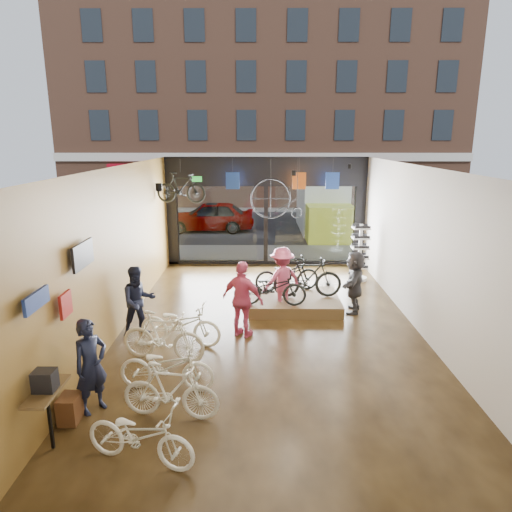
{
  "coord_description": "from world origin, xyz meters",
  "views": [
    {
      "loc": [
        -0.27,
        -10.03,
        4.4
      ],
      "look_at": [
        -0.33,
        1.4,
        1.46
      ],
      "focal_mm": 32.0,
      "sensor_mm": 36.0,
      "label": 1
    }
  ],
  "objects_px": {
    "box_truck": "(324,210)",
    "display_bike_left": "(272,288)",
    "hung_bike": "(181,188)",
    "floor_bike_3": "(163,336)",
    "display_bike_right": "(287,274)",
    "floor_bike_0": "(140,435)",
    "customer_2": "(243,300)",
    "street_car": "(210,216)",
    "floor_bike_1": "(171,391)",
    "display_bike_mid": "(308,277)",
    "customer_0": "(91,366)",
    "customer_3": "(282,280)",
    "customer_1": "(138,301)",
    "floor_bike_2": "(167,366)",
    "sunglasses_rack": "(360,253)",
    "floor_bike_4": "(180,324)",
    "penny_farthing": "(279,200)",
    "display_platform": "(294,302)",
    "customer_5": "(355,282)"
  },
  "relations": [
    {
      "from": "box_truck",
      "to": "display_bike_left",
      "type": "distance_m",
      "value": 10.48
    },
    {
      "from": "hung_bike",
      "to": "floor_bike_3",
      "type": "bearing_deg",
      "value": -164.82
    },
    {
      "from": "floor_bike_3",
      "to": "display_bike_right",
      "type": "bearing_deg",
      "value": -25.34
    },
    {
      "from": "floor_bike_0",
      "to": "customer_2",
      "type": "xyz_separation_m",
      "value": [
        1.28,
        4.25,
        0.45
      ]
    },
    {
      "from": "street_car",
      "to": "floor_bike_1",
      "type": "height_order",
      "value": "street_car"
    },
    {
      "from": "display_bike_mid",
      "to": "floor_bike_0",
      "type": "bearing_deg",
      "value": 152.87
    },
    {
      "from": "floor_bike_3",
      "to": "customer_0",
      "type": "xyz_separation_m",
      "value": [
        -0.81,
        -1.77,
        0.28
      ]
    },
    {
      "from": "floor_bike_0",
      "to": "customer_3",
      "type": "relative_size",
      "value": 0.97
    },
    {
      "from": "display_bike_left",
      "to": "customer_1",
      "type": "height_order",
      "value": "customer_1"
    },
    {
      "from": "floor_bike_2",
      "to": "customer_1",
      "type": "distance_m",
      "value": 2.65
    },
    {
      "from": "display_bike_right",
      "to": "hung_bike",
      "type": "height_order",
      "value": "hung_bike"
    },
    {
      "from": "display_bike_mid",
      "to": "customer_2",
      "type": "xyz_separation_m",
      "value": [
        -1.66,
        -1.83,
        0.04
      ]
    },
    {
      "from": "display_bike_left",
      "to": "sunglasses_rack",
      "type": "bearing_deg",
      "value": -39.19
    },
    {
      "from": "display_bike_mid",
      "to": "customer_1",
      "type": "distance_m",
      "value": 4.41
    },
    {
      "from": "floor_bike_4",
      "to": "box_truck",
      "type": "bearing_deg",
      "value": -10.99
    },
    {
      "from": "customer_0",
      "to": "penny_farthing",
      "type": "bearing_deg",
      "value": 13.33
    },
    {
      "from": "customer_0",
      "to": "customer_3",
      "type": "xyz_separation_m",
      "value": [
        3.35,
        4.57,
        0.04
      ]
    },
    {
      "from": "display_bike_left",
      "to": "display_bike_right",
      "type": "bearing_deg",
      "value": -17.77
    },
    {
      "from": "display_bike_right",
      "to": "floor_bike_0",
      "type": "bearing_deg",
      "value": 148.78
    },
    {
      "from": "display_bike_mid",
      "to": "display_bike_right",
      "type": "distance_m",
      "value": 0.73
    },
    {
      "from": "floor_bike_2",
      "to": "hung_bike",
      "type": "distance_m",
      "value": 7.31
    },
    {
      "from": "display_bike_mid",
      "to": "sunglasses_rack",
      "type": "height_order",
      "value": "sunglasses_rack"
    },
    {
      "from": "floor_bike_2",
      "to": "floor_bike_4",
      "type": "height_order",
      "value": "floor_bike_4"
    },
    {
      "from": "display_platform",
      "to": "hung_bike",
      "type": "distance_m",
      "value": 5.12
    },
    {
      "from": "floor_bike_0",
      "to": "display_bike_right",
      "type": "relative_size",
      "value": 0.92
    },
    {
      "from": "street_car",
      "to": "floor_bike_0",
      "type": "distance_m",
      "value": 16.59
    },
    {
      "from": "customer_5",
      "to": "hung_bike",
      "type": "bearing_deg",
      "value": -103.93
    },
    {
      "from": "customer_0",
      "to": "customer_5",
      "type": "distance_m",
      "value": 6.9
    },
    {
      "from": "display_bike_right",
      "to": "penny_farthing",
      "type": "xyz_separation_m",
      "value": [
        -0.14,
        2.48,
        1.73
      ]
    },
    {
      "from": "floor_bike_0",
      "to": "display_platform",
      "type": "height_order",
      "value": "floor_bike_0"
    },
    {
      "from": "street_car",
      "to": "customer_2",
      "type": "relative_size",
      "value": 2.44
    },
    {
      "from": "floor_bike_2",
      "to": "customer_0",
      "type": "relative_size",
      "value": 1.07
    },
    {
      "from": "customer_3",
      "to": "customer_1",
      "type": "bearing_deg",
      "value": -3.27
    },
    {
      "from": "display_bike_left",
      "to": "street_car",
      "type": "bearing_deg",
      "value": 17.52
    },
    {
      "from": "customer_3",
      "to": "sunglasses_rack",
      "type": "xyz_separation_m",
      "value": [
        2.6,
        2.7,
        0.06
      ]
    },
    {
      "from": "customer_0",
      "to": "hung_bike",
      "type": "bearing_deg",
      "value": 34.34
    },
    {
      "from": "penny_farthing",
      "to": "customer_5",
      "type": "bearing_deg",
      "value": -60.81
    },
    {
      "from": "customer_0",
      "to": "box_truck",
      "type": "bearing_deg",
      "value": 14.79
    },
    {
      "from": "customer_3",
      "to": "customer_5",
      "type": "xyz_separation_m",
      "value": [
        1.88,
        -0.06,
        -0.04
      ]
    },
    {
      "from": "display_bike_right",
      "to": "customer_2",
      "type": "relative_size",
      "value": 1.01
    },
    {
      "from": "display_bike_left",
      "to": "sunglasses_rack",
      "type": "xyz_separation_m",
      "value": [
        2.88,
        3.09,
        0.16
      ]
    },
    {
      "from": "floor_bike_1",
      "to": "floor_bike_2",
      "type": "distance_m",
      "value": 0.89
    },
    {
      "from": "sunglasses_rack",
      "to": "box_truck",
      "type": "bearing_deg",
      "value": 90.16
    },
    {
      "from": "display_bike_right",
      "to": "sunglasses_rack",
      "type": "relative_size",
      "value": 0.98
    },
    {
      "from": "display_bike_left",
      "to": "customer_5",
      "type": "height_order",
      "value": "customer_5"
    },
    {
      "from": "box_truck",
      "to": "floor_bike_2",
      "type": "height_order",
      "value": "box_truck"
    },
    {
      "from": "display_platform",
      "to": "display_bike_left",
      "type": "bearing_deg",
      "value": -134.12
    },
    {
      "from": "floor_bike_4",
      "to": "display_bike_left",
      "type": "relative_size",
      "value": 1.06
    },
    {
      "from": "floor_bike_2",
      "to": "display_bike_right",
      "type": "bearing_deg",
      "value": -22.25
    },
    {
      "from": "customer_5",
      "to": "display_bike_left",
      "type": "bearing_deg",
      "value": -63.82
    }
  ]
}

